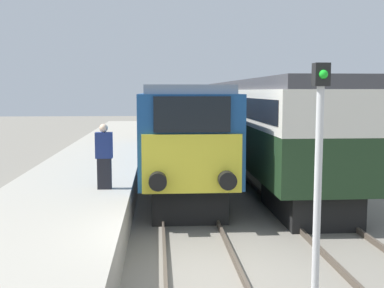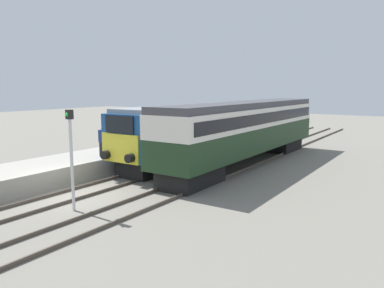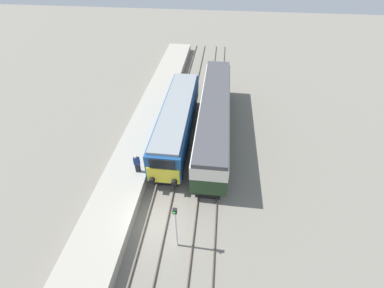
% 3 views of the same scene
% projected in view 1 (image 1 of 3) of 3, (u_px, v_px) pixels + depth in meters
% --- Properties ---
extents(ground_plane, '(120.00, 120.00, 0.00)m').
position_uv_depth(ground_plane, '(203.00, 278.00, 9.13)').
color(ground_plane, slate).
extents(platform_left, '(3.50, 50.00, 0.95)m').
position_uv_depth(platform_left, '(88.00, 179.00, 16.78)').
color(platform_left, '#9E998C').
rests_on(platform_left, ground_plane).
extents(rails_near_track, '(1.51, 60.00, 0.14)m').
position_uv_depth(rails_near_track, '(187.00, 210.00, 14.08)').
color(rails_near_track, '#4C4238').
rests_on(rails_near_track, ground_plane).
extents(rails_far_track, '(1.50, 60.00, 0.14)m').
position_uv_depth(rails_far_track, '(301.00, 208.00, 14.32)').
color(rails_far_track, '#4C4238').
rests_on(rails_far_track, ground_plane).
extents(locomotive, '(2.70, 13.86, 3.69)m').
position_uv_depth(locomotive, '(180.00, 129.00, 18.50)').
color(locomotive, black).
rests_on(locomotive, ground_plane).
extents(passenger_carriage, '(2.75, 17.12, 3.93)m').
position_uv_depth(passenger_carriage, '(261.00, 119.00, 19.78)').
color(passenger_carriage, black).
rests_on(passenger_carriage, ground_plane).
extents(person_on_platform, '(0.44, 0.26, 1.72)m').
position_uv_depth(person_on_platform, '(104.00, 157.00, 12.66)').
color(person_on_platform, black).
rests_on(person_on_platform, platform_left).
extents(signal_post, '(0.24, 0.28, 3.96)m').
position_uv_depth(signal_post, '(319.00, 165.00, 7.62)').
color(signal_post, silver).
rests_on(signal_post, ground_plane).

